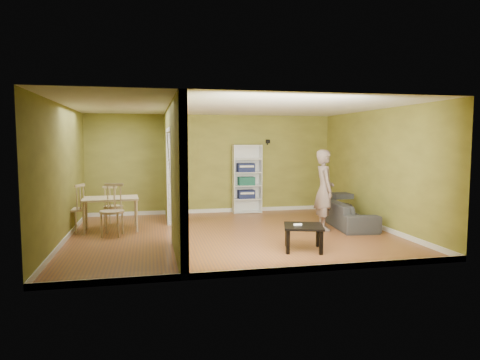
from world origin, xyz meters
The scene contains 15 objects.
room_shell centered at (0.00, 0.00, 1.30)m, with size 6.50×6.50×6.50m.
partition centered at (-1.20, 0.00, 1.30)m, with size 0.22×5.50×2.60m, color #9A993B, non-canonical shape.
wall_speaker centered at (1.50, 2.69, 1.90)m, with size 0.10×0.10×0.10m, color black.
sofa centered at (2.70, 0.27, 0.37)m, with size 0.82×1.92×0.73m, color black.
person centered at (2.02, 0.05, 1.02)m, with size 0.58×0.74×2.03m, color slate.
bookshelf centered at (0.89, 2.60, 0.91)m, with size 0.76×0.33×1.81m.
paper_box_navy_a centered at (0.87, 2.56, 0.50)m, with size 0.44×0.28×0.22m, color navy.
paper_box_teal centered at (0.87, 2.56, 0.85)m, with size 0.43×0.28×0.22m, color #126669.
paper_box_navy_b centered at (0.85, 2.56, 1.21)m, with size 0.45×0.29×0.23m, color navy.
coffee_table centered at (0.97, -1.54, 0.38)m, with size 0.67×0.67×0.45m.
game_controller centered at (0.87, -1.51, 0.46)m, with size 0.14×0.04×0.03m, color white.
dining_table centered at (-2.48, 0.91, 0.63)m, with size 1.14×0.76×0.71m.
chair_left centered at (-3.24, 0.88, 0.51)m, with size 0.47×0.47×1.02m, color #D9BF7A, non-canonical shape.
chair_near centered at (-2.41, 0.35, 0.53)m, with size 0.48×0.48×1.05m, color tan, non-canonical shape.
chair_far centered at (-2.47, 1.44, 0.46)m, with size 0.42×0.42×0.92m, color tan, non-canonical shape.
Camera 1 is at (-1.65, -8.50, 1.91)m, focal length 32.00 mm.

